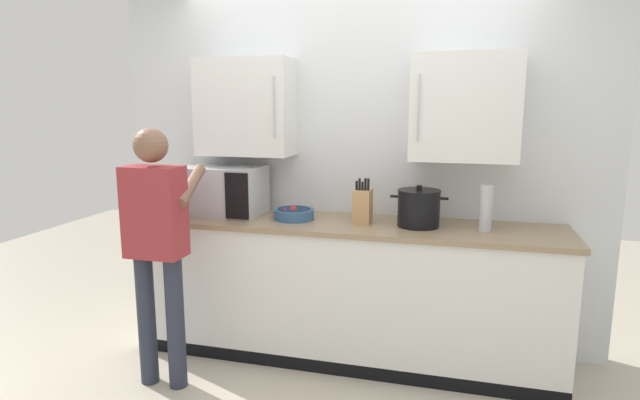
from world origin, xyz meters
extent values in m
cube|color=silver|center=(0.00, 1.19, 1.29)|extent=(3.50, 0.10, 2.57)
cube|color=white|center=(-0.75, 0.98, 1.70)|extent=(0.67, 0.32, 0.67)
cylinder|color=#B7BABF|center=(-0.47, 0.81, 1.70)|extent=(0.01, 0.01, 0.40)
cube|color=white|center=(0.75, 0.98, 1.70)|extent=(0.67, 0.32, 0.67)
cylinder|color=#B7BABF|center=(0.47, 0.81, 1.70)|extent=(0.01, 0.01, 0.40)
cube|color=white|center=(0.00, 0.83, 0.46)|extent=(2.84, 0.60, 0.92)
cube|color=#937A5B|center=(0.00, 0.83, 0.93)|extent=(2.88, 0.64, 0.03)
cube|color=black|center=(0.00, 0.55, 0.04)|extent=(2.84, 0.04, 0.09)
cube|color=#B7BABF|center=(-0.91, 0.88, 1.12)|extent=(0.59, 0.40, 0.34)
cube|color=beige|center=(-0.99, 0.87, 1.12)|extent=(0.38, 0.34, 0.27)
cube|color=black|center=(-0.70, 0.67, 1.12)|extent=(0.17, 0.01, 0.31)
cube|color=black|center=(-1.23, 0.47, 1.12)|extent=(0.08, 0.42, 0.31)
cube|color=tan|center=(0.13, 0.85, 1.06)|extent=(0.11, 0.15, 0.22)
cylinder|color=black|center=(0.09, 0.83, 1.20)|extent=(0.02, 0.02, 0.06)
cylinder|color=black|center=(0.11, 0.83, 1.21)|extent=(0.02, 0.02, 0.08)
cylinder|color=black|center=(0.13, 0.83, 1.20)|extent=(0.02, 0.02, 0.06)
cylinder|color=black|center=(0.14, 0.83, 1.21)|extent=(0.02, 0.02, 0.08)
cylinder|color=black|center=(0.16, 0.83, 1.21)|extent=(0.02, 0.02, 0.08)
cylinder|color=#B7BABF|center=(0.90, 0.81, 1.08)|extent=(0.08, 0.08, 0.26)
cylinder|color=#B7BABF|center=(0.90, 0.81, 1.22)|extent=(0.08, 0.08, 0.03)
cylinder|color=black|center=(0.49, 0.83, 1.06)|extent=(0.27, 0.27, 0.22)
cylinder|color=black|center=(0.49, 0.83, 1.18)|extent=(0.27, 0.27, 0.02)
cylinder|color=black|center=(0.49, 0.83, 1.20)|extent=(0.04, 0.04, 0.03)
cylinder|color=black|center=(0.33, 0.83, 1.14)|extent=(0.05, 0.02, 0.02)
cylinder|color=black|center=(0.65, 0.83, 1.14)|extent=(0.05, 0.02, 0.02)
cylinder|color=#335684|center=(-0.34, 0.82, 0.99)|extent=(0.28, 0.28, 0.07)
cylinder|color=#192B42|center=(-0.34, 0.82, 1.00)|extent=(0.23, 0.23, 0.04)
sphere|color=red|center=(-0.35, 0.81, 1.02)|extent=(0.05, 0.05, 0.05)
sphere|color=#511E5B|center=(-0.36, 0.85, 1.02)|extent=(0.05, 0.05, 0.05)
sphere|color=#511E5B|center=(-0.40, 0.78, 1.02)|extent=(0.04, 0.04, 0.04)
cylinder|color=#282D3D|center=(-1.09, 0.16, 0.41)|extent=(0.11, 0.11, 0.83)
cylinder|color=#282D3D|center=(-0.89, 0.16, 0.41)|extent=(0.11, 0.11, 0.83)
cube|color=maroon|center=(-0.99, 0.16, 1.10)|extent=(0.34, 0.20, 0.54)
sphere|color=brown|center=(-0.99, 0.16, 1.49)|extent=(0.20, 0.20, 0.20)
cylinder|color=brown|center=(-0.86, 0.36, 1.23)|extent=(0.14, 0.43, 0.22)
cylinder|color=maroon|center=(-1.19, 0.16, 1.05)|extent=(0.07, 0.07, 0.46)
camera|label=1|loc=(0.74, -2.50, 1.73)|focal=29.44mm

